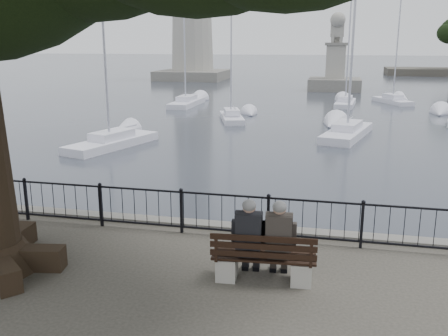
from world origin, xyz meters
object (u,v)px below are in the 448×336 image
(bench, at_px, (264,264))
(person_left, at_px, (249,241))
(lion_monument, at_px, (335,71))
(person_right, at_px, (279,243))

(bench, height_order, person_left, person_left)
(lion_monument, bearing_deg, person_right, -90.65)
(person_right, bearing_deg, lion_monument, 89.35)
(person_left, height_order, person_right, same)
(bench, height_order, person_right, person_right)
(bench, xyz_separation_m, person_left, (-0.28, 0.09, 0.38))
(person_left, height_order, lion_monument, lion_monument)
(bench, distance_m, lion_monument, 49.44)
(person_left, distance_m, person_right, 0.54)
(bench, relative_size, person_right, 1.22)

